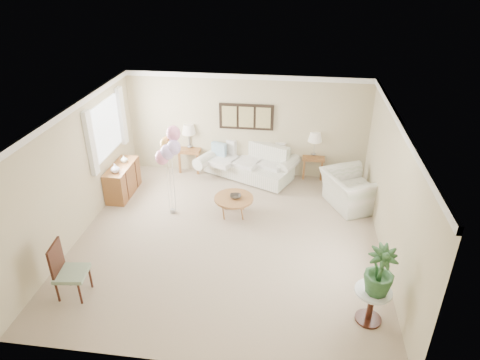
{
  "coord_description": "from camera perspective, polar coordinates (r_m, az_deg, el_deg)",
  "views": [
    {
      "loc": [
        1.18,
        -6.96,
        5.11
      ],
      "look_at": [
        0.16,
        0.6,
        1.05
      ],
      "focal_mm": 32.0,
      "sensor_mm": 36.0,
      "label": 1
    }
  ],
  "objects": [
    {
      "name": "potted_plant",
      "position": [
        6.69,
        18.16,
        -11.46
      ],
      "size": [
        0.52,
        0.52,
        0.8
      ],
      "primitive_type": "imported",
      "rotation": [
        0.0,
        0.0,
        0.17
      ],
      "color": "#224525",
      "rests_on": "side_table"
    },
    {
      "name": "coffee_table",
      "position": [
        9.27,
        -0.83,
        -2.54
      ],
      "size": [
        0.86,
        0.86,
        0.43
      ],
      "color": "olive",
      "rests_on": "ground"
    },
    {
      "name": "credenza",
      "position": [
        10.47,
        -15.38,
        0.01
      ],
      "size": [
        0.46,
        1.2,
        0.74
      ],
      "color": "olive",
      "rests_on": "ground"
    },
    {
      "name": "end_table_right",
      "position": [
        11.01,
        9.74,
        2.85
      ],
      "size": [
        0.55,
        0.5,
        0.6
      ],
      "color": "olive",
      "rests_on": "ground"
    },
    {
      "name": "ground_plane",
      "position": [
        8.72,
        -1.6,
        -7.89
      ],
      "size": [
        6.0,
        6.0,
        0.0
      ],
      "primitive_type": "plane",
      "color": "#9F917B"
    },
    {
      "name": "accent_chair",
      "position": [
        7.71,
        -22.13,
        -10.97
      ],
      "size": [
        0.55,
        0.55,
        1.01
      ],
      "color": "gray",
      "rests_on": "ground"
    },
    {
      "name": "lamp_right",
      "position": [
        10.78,
        9.98,
        5.62
      ],
      "size": [
        0.35,
        0.35,
        0.63
      ],
      "color": "gray",
      "rests_on": "end_table_right"
    },
    {
      "name": "side_table",
      "position": [
        7.06,
        17.21,
        -14.76
      ],
      "size": [
        0.56,
        0.56,
        0.61
      ],
      "color": "silver",
      "rests_on": "ground"
    },
    {
      "name": "vase_white",
      "position": [
        9.98,
        -16.31,
        1.51
      ],
      "size": [
        0.26,
        0.26,
        0.21
      ],
      "primitive_type": "imported",
      "rotation": [
        0.0,
        0.0,
        0.38
      ],
      "color": "silver",
      "rests_on": "credenza"
    },
    {
      "name": "sofa",
      "position": [
        10.95,
        1.21,
        2.25
      ],
      "size": [
        2.77,
        1.76,
        0.89
      ],
      "color": "silver",
      "rests_on": "ground"
    },
    {
      "name": "balloon_cluster",
      "position": [
        8.9,
        -9.48,
        4.32
      ],
      "size": [
        0.54,
        0.47,
        2.04
      ],
      "color": "gray",
      "rests_on": "ground"
    },
    {
      "name": "wall_art_triptych",
      "position": [
        10.61,
        0.84,
        8.42
      ],
      "size": [
        1.35,
        0.06,
        0.65
      ],
      "color": "black",
      "rests_on": "ground"
    },
    {
      "name": "vase_sage",
      "position": [
        10.43,
        -15.2,
        2.72
      ],
      "size": [
        0.19,
        0.19,
        0.17
      ],
      "primitive_type": "imported",
      "rotation": [
        0.0,
        0.0,
        -0.17
      ],
      "color": "beige",
      "rests_on": "credenza"
    },
    {
      "name": "armchair",
      "position": [
        9.93,
        14.58,
        -1.32
      ],
      "size": [
        1.49,
        1.57,
        0.79
      ],
      "primitive_type": "imported",
      "rotation": [
        0.0,
        0.0,
        2.02
      ],
      "color": "silver",
      "rests_on": "ground"
    },
    {
      "name": "lamp_left",
      "position": [
        11.02,
        -6.85,
        6.66
      ],
      "size": [
        0.36,
        0.36,
        0.64
      ],
      "color": "gray",
      "rests_on": "end_table_left"
    },
    {
      "name": "room_shell",
      "position": [
        7.97,
        -2.43,
        2.08
      ],
      "size": [
        6.04,
        6.04,
        2.6
      ],
      "color": "#B7AE8E",
      "rests_on": "ground"
    },
    {
      "name": "end_table_left",
      "position": [
        11.24,
        -6.68,
        3.85
      ],
      "size": [
        0.59,
        0.54,
        0.65
      ],
      "color": "olive",
      "rests_on": "ground"
    },
    {
      "name": "decor_bowl",
      "position": [
        9.23,
        -0.61,
        -2.2
      ],
      "size": [
        0.28,
        0.28,
        0.06
      ],
      "primitive_type": "imported",
      "rotation": [
        0.0,
        0.0,
        0.16
      ],
      "color": "#2D2820",
      "rests_on": "coffee_table"
    }
  ]
}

